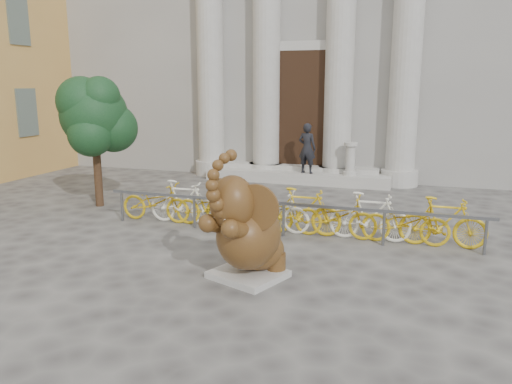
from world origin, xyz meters
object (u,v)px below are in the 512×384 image
(tree, at_px, (95,117))
(pedestrian, at_px, (307,148))
(elephant_statue, at_px, (247,232))
(bike_rack, at_px, (286,210))

(tree, bearing_deg, pedestrian, 45.22)
(elephant_statue, xyz_separation_m, tree, (-5.28, 3.55, 1.54))
(bike_rack, distance_m, tree, 5.61)
(tree, xyz_separation_m, pedestrian, (4.52, 4.55, -1.17))
(tree, bearing_deg, elephant_statue, -33.87)
(tree, height_order, pedestrian, tree)
(pedestrian, bearing_deg, elephant_statue, 107.53)
(elephant_statue, height_order, bike_rack, elephant_statue)
(elephant_statue, bearing_deg, pedestrian, 116.97)
(bike_rack, height_order, tree, tree)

